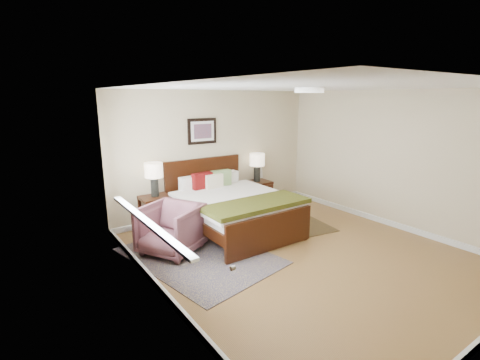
{
  "coord_description": "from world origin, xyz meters",
  "views": [
    {
      "loc": [
        -3.63,
        -3.53,
        2.36
      ],
      "look_at": [
        -0.49,
        0.98,
        1.05
      ],
      "focal_mm": 26.0,
      "sensor_mm": 36.0,
      "label": 1
    }
  ],
  "objects": [
    {
      "name": "wall_art",
      "position": [
        -0.35,
        2.47,
        1.72
      ],
      "size": [
        0.62,
        0.05,
        0.5
      ],
      "color": "black",
      "rests_on": "back_wall"
    },
    {
      "name": "lamp_left",
      "position": [
        -1.45,
        2.27,
        1.05
      ],
      "size": [
        0.32,
        0.32,
        0.61
      ],
      "color": "black",
      "rests_on": "nightstand_left"
    },
    {
      "name": "armchair",
      "position": [
        -1.63,
        1.2,
        0.39
      ],
      "size": [
        1.15,
        1.14,
        0.77
      ],
      "primitive_type": "imported",
      "rotation": [
        0.0,
        0.0,
        -1.05
      ],
      "color": "brown",
      "rests_on": "ground"
    },
    {
      "name": "back_wall",
      "position": [
        0.0,
        2.5,
        1.25
      ],
      "size": [
        4.5,
        0.04,
        2.5
      ],
      "primitive_type": "cube",
      "color": "#C2B48C",
      "rests_on": "ground"
    },
    {
      "name": "bed",
      "position": [
        -0.35,
        1.43,
        0.54
      ],
      "size": [
        1.79,
        2.17,
        1.17
      ],
      "color": "black",
      "rests_on": "ground"
    },
    {
      "name": "ceiling",
      "position": [
        0.0,
        0.0,
        2.5
      ],
      "size": [
        4.5,
        5.0,
        0.02
      ],
      "primitive_type": "cube",
      "color": "white",
      "rests_on": "back_wall"
    },
    {
      "name": "ceil_fixture",
      "position": [
        0.0,
        0.0,
        2.47
      ],
      "size": [
        0.44,
        0.44,
        0.08
      ],
      "color": "white",
      "rests_on": "ceiling"
    },
    {
      "name": "door",
      "position": [
        -2.23,
        -1.75,
        1.07
      ],
      "size": [
        0.06,
        1.0,
        2.18
      ],
      "color": "silver",
      "rests_on": "ground"
    },
    {
      "name": "lamp_right",
      "position": [
        0.86,
        2.27,
        1.0
      ],
      "size": [
        0.32,
        0.32,
        0.61
      ],
      "color": "black",
      "rests_on": "nightstand_right"
    },
    {
      "name": "nightstand_right",
      "position": [
        0.86,
        2.26,
        0.36
      ],
      "size": [
        0.59,
        0.44,
        0.58
      ],
      "color": "black",
      "rests_on": "ground"
    },
    {
      "name": "window",
      "position": [
        -2.2,
        0.7,
        1.38
      ],
      "size": [
        0.11,
        2.72,
        1.32
      ],
      "color": "silver",
      "rests_on": "left_wall"
    },
    {
      "name": "floor",
      "position": [
        0.0,
        0.0,
        0.0
      ],
      "size": [
        5.0,
        5.0,
        0.0
      ],
      "primitive_type": "plane",
      "color": "brown",
      "rests_on": "ground"
    },
    {
      "name": "left_wall",
      "position": [
        -2.25,
        0.0,
        1.25
      ],
      "size": [
        0.04,
        5.0,
        2.5
      ],
      "primitive_type": "cube",
      "color": "#C2B48C",
      "rests_on": "ground"
    },
    {
      "name": "rug_persian",
      "position": [
        -1.35,
        0.84,
        0.01
      ],
      "size": [
        2.04,
        2.59,
        0.01
      ],
      "primitive_type": "cube",
      "rotation": [
        0.0,
        0.0,
        0.18
      ],
      "color": "#0C0C3C",
      "rests_on": "ground"
    },
    {
      "name": "nightstand_left",
      "position": [
        -1.45,
        2.25,
        0.5
      ],
      "size": [
        0.52,
        0.47,
        0.62
      ],
      "color": "black",
      "rests_on": "ground"
    },
    {
      "name": "rug_navy",
      "position": [
        0.96,
        0.86,
        0.01
      ],
      "size": [
        0.87,
        1.16,
        0.01
      ],
      "primitive_type": "cube",
      "rotation": [
        0.0,
        0.0,
        -0.17
      ],
      "color": "black",
      "rests_on": "ground"
    },
    {
      "name": "right_wall",
      "position": [
        2.25,
        0.0,
        1.25
      ],
      "size": [
        0.04,
        5.0,
        2.5
      ],
      "primitive_type": "cube",
      "color": "#C2B48C",
      "rests_on": "ground"
    }
  ]
}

